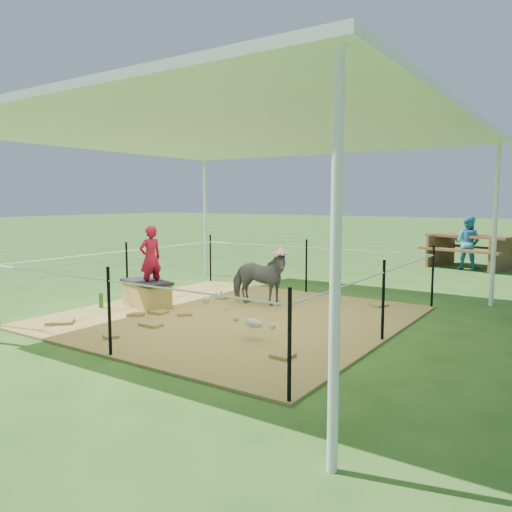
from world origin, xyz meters
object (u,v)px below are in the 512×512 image
Objects in this scene: distant_person at (467,243)px; picnic_table_near at (470,251)px; green_bottle at (101,300)px; pony at (259,279)px; straw_bale at (147,295)px; foal at (253,321)px; woman at (150,252)px.

picnic_table_near is at bearing -87.73° from distant_person.
distant_person is at bearing -81.48° from picnic_table_near.
green_bottle is 2.50m from pony.
pony is 7.10m from picnic_table_near.
foal reaches higher than straw_bale.
green_bottle is (-0.55, -0.45, -0.07)m from straw_bale.
straw_bale is at bearing -179.82° from foal.
green_bottle is at bearing -168.88° from foal.
distant_person is at bearing 98.68° from foal.
picnic_table_near is 1.54× the size of distant_person.
woman reaches higher than picnic_table_near.
pony is at bearing 38.84° from green_bottle.
pony is 6.85m from distant_person.
pony is (1.28, 1.11, -0.45)m from woman.
distant_person reaches higher than straw_bale.
woman is at bearing -97.26° from picnic_table_near.
distant_person is (3.24, 7.70, 0.44)m from straw_bale.
woman is 4.32× the size of green_bottle.
foal is 0.41× the size of picnic_table_near.
pony is at bearing 38.66° from straw_bale.
straw_bale is at bearing 39.29° from green_bottle.
green_bottle is 9.23m from picnic_table_near.
pony is at bearing 135.96° from foal.
straw_bale is 0.83× the size of woman.
woman is 2.51m from foal.
foal is 0.64× the size of distant_person.
foal reaches higher than green_bottle.
foal is at bearing -2.99° from green_bottle.
pony is (1.93, 1.56, 0.31)m from green_bottle.
distant_person reaches higher than green_bottle.
distant_person is (0.79, 8.31, 0.39)m from foal.
woman reaches higher than foal.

